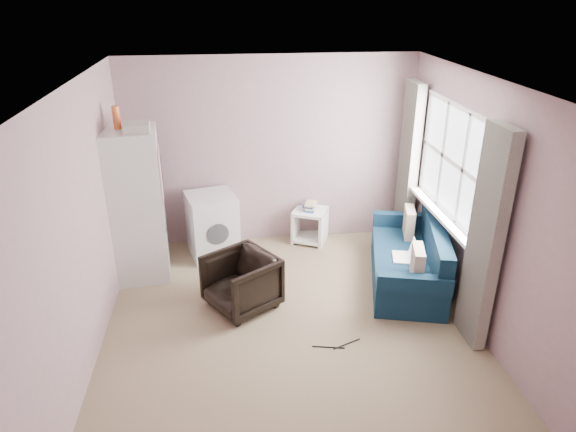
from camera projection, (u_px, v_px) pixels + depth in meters
name	position (u px, v px, depth m)	size (l,w,h in m)	color
room	(292.00, 217.00, 4.86)	(3.84, 4.24, 2.54)	#877358
armchair	(241.00, 280.00, 5.57)	(0.67, 0.63, 0.69)	black
fridge	(136.00, 205.00, 5.97)	(0.70, 0.69, 2.07)	silver
washing_machine	(212.00, 224.00, 6.65)	(0.72, 0.72, 0.83)	silver
side_table	(310.00, 223.00, 7.06)	(0.56, 0.56, 0.58)	white
sofa	(411.00, 261.00, 6.07)	(1.17, 1.84, 0.76)	#0E2C44
window_dressing	(441.00, 196.00, 5.74)	(0.17, 2.62, 2.18)	white
floor_cables	(338.00, 345.00, 5.08)	(0.50, 0.14, 0.01)	black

